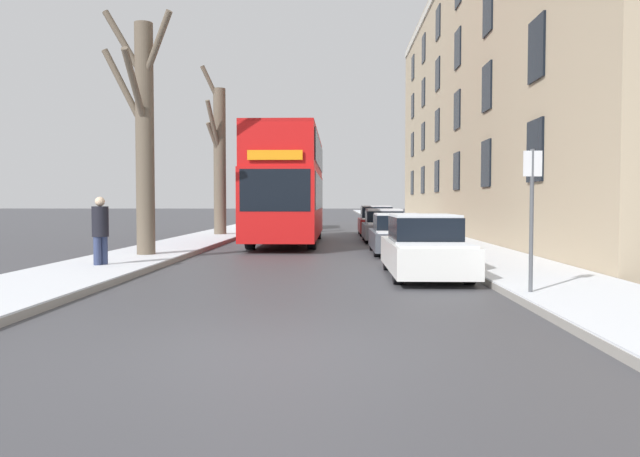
{
  "coord_description": "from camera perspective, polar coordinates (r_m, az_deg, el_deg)",
  "views": [
    {
      "loc": [
        0.77,
        -7.01,
        1.72
      ],
      "look_at": [
        0.19,
        13.34,
        0.86
      ],
      "focal_mm": 35.0,
      "sensor_mm": 36.0,
      "label": 1
    }
  ],
  "objects": [
    {
      "name": "pedestrian_left_sidewalk",
      "position": [
        16.42,
        -19.45,
        -0.16
      ],
      "size": [
        0.4,
        0.4,
        1.85
      ],
      "rotation": [
        0.0,
        0.0,
        4.11
      ],
      "color": "navy",
      "rests_on": "ground"
    },
    {
      "name": "bare_tree_left_1",
      "position": [
        30.94,
        -9.21,
        6.45
      ],
      "size": [
        1.17,
        4.02,
        8.27
      ],
      "color": "brown",
      "rests_on": "ground"
    },
    {
      "name": "parked_car_0",
      "position": [
        14.59,
        9.53,
        -1.76
      ],
      "size": [
        1.7,
        4.54,
        1.44
      ],
      "color": "silver",
      "rests_on": "ground"
    },
    {
      "name": "double_decker_bus",
      "position": [
        25.85,
        -2.94,
        4.22
      ],
      "size": [
        2.62,
        10.83,
        4.48
      ],
      "color": "red",
      "rests_on": "ground"
    },
    {
      "name": "terrace_facade_right",
      "position": [
        35.25,
        18.91,
        11.41
      ],
      "size": [
        9.1,
        40.73,
        14.59
      ],
      "color": "tan",
      "rests_on": "ground"
    },
    {
      "name": "parked_car_3",
      "position": [
        32.52,
        5.17,
        0.62
      ],
      "size": [
        1.79,
        4.16,
        1.53
      ],
      "color": "maroon",
      "rests_on": "ground"
    },
    {
      "name": "sidewalk_left",
      "position": [
        60.32,
        -4.03,
        0.86
      ],
      "size": [
        2.71,
        130.0,
        0.16
      ],
      "color": "gray",
      "rests_on": "ground"
    },
    {
      "name": "sidewalk_right",
      "position": [
        60.19,
        5.83,
        0.85
      ],
      "size": [
        2.71,
        130.0,
        0.16
      ],
      "color": "gray",
      "rests_on": "ground"
    },
    {
      "name": "parked_car_2",
      "position": [
        27.26,
        5.85,
        0.18
      ],
      "size": [
        1.78,
        4.05,
        1.43
      ],
      "color": "slate",
      "rests_on": "ground"
    },
    {
      "name": "parked_car_1",
      "position": [
        20.98,
        7.11,
        -0.58
      ],
      "size": [
        1.75,
        4.33,
        1.34
      ],
      "color": "#474C56",
      "rests_on": "ground"
    },
    {
      "name": "bare_tree_left_0",
      "position": [
        19.41,
        -15.84,
        8.49
      ],
      "size": [
        2.31,
        1.96,
        7.34
      ],
      "color": "brown",
      "rests_on": "ground"
    },
    {
      "name": "ground_plane",
      "position": [
        7.26,
        -4.62,
        -11.28
      ],
      "size": [
        320.0,
        320.0,
        0.0
      ],
      "primitive_type": "plane",
      "color": "#424247"
    },
    {
      "name": "street_sign_post",
      "position": [
        11.37,
        18.78,
        1.23
      ],
      "size": [
        0.32,
        0.07,
        2.63
      ],
      "color": "#4C4F54",
      "rests_on": "ground"
    },
    {
      "name": "oncoming_van",
      "position": [
        41.29,
        -2.26,
        1.76
      ],
      "size": [
        2.09,
        5.19,
        2.29
      ],
      "color": "#9EA3AD",
      "rests_on": "ground"
    }
  ]
}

